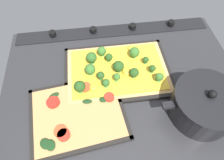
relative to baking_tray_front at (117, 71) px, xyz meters
The scene contains 7 objects.
ground_plane 7.26cm from the baking_tray_front, 101.61° to the left, with size 83.81×64.31×3.00cm, color #28282B.
stove_control_panel 21.83cm from the baking_tray_front, 93.71° to the right, with size 80.46×7.00×2.60cm.
baking_tray_front is the anchor object (origin of this frame).
broccoli_pizza 1.86cm from the baking_tray_front, ahead, with size 35.37×23.72×6.09cm.
baking_tray_back 21.04cm from the baking_tray_front, 45.32° to the left, with size 31.93×27.73×1.30cm.
veggie_pizza_back 21.22cm from the baking_tray_front, 44.67° to the left, with size 29.25×25.06×1.90cm.
cooking_pot 30.35cm from the baking_tray_front, 140.62° to the left, with size 26.55×19.74×12.25cm.
Camera 1 is at (9.00, 35.77, 57.63)cm, focal length 31.76 mm.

